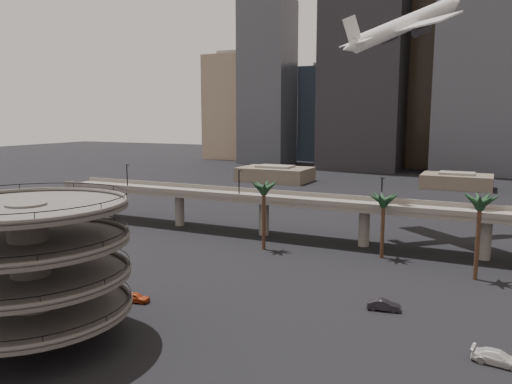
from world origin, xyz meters
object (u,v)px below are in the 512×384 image
at_px(parking_ramp, 30,259).
at_px(car_a, 135,297).
at_px(car_c, 498,358).
at_px(airborne_jet, 404,25).
at_px(overpass, 312,206).
at_px(car_b, 384,305).

xyz_separation_m(parking_ramp, car_a, (2.44, 14.82, -9.14)).
bearing_deg(car_c, airborne_jet, 26.53).
distance_m(overpass, car_a, 45.90).
bearing_deg(car_c, car_a, 99.47).
xyz_separation_m(car_a, car_c, (45.74, 2.23, 0.06)).
xyz_separation_m(parking_ramp, overpass, (13.00, 59.00, -2.50)).
distance_m(parking_ramp, airborne_jet, 86.79).
bearing_deg(overpass, parking_ramp, -102.43).
distance_m(parking_ramp, car_a, 17.59).
distance_m(overpass, car_c, 55.14).
bearing_deg(car_b, car_a, 101.21).
distance_m(overpass, airborne_jet, 43.05).
xyz_separation_m(parking_ramp, car_c, (48.18, 17.06, -9.08)).
bearing_deg(airborne_jet, car_a, -161.06).
relative_size(parking_ramp, car_c, 4.28).
height_order(parking_ramp, airborne_jet, airborne_jet).
bearing_deg(parking_ramp, car_b, 37.91).
relative_size(airborne_jet, car_a, 6.34).
bearing_deg(car_b, overpass, 24.33).
height_order(car_b, car_c, car_c).
relative_size(airborne_jet, car_b, 5.84).
height_order(overpass, car_c, overpass).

